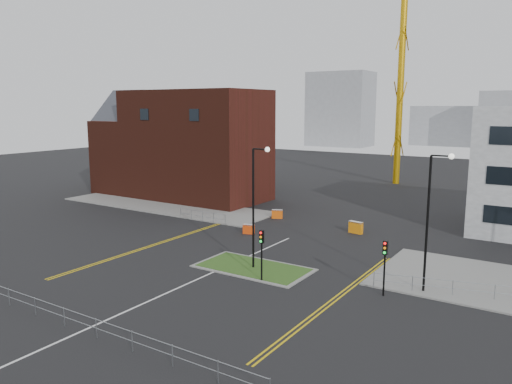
# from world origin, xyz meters

# --- Properties ---
(ground) EXTENTS (200.00, 200.00, 0.00)m
(ground) POSITION_xyz_m (0.00, 0.00, 0.00)
(ground) COLOR black
(ground) RESTS_ON ground
(pavement_left) EXTENTS (28.00, 8.00, 0.12)m
(pavement_left) POSITION_xyz_m (-20.00, 22.00, 0.06)
(pavement_left) COLOR slate
(pavement_left) RESTS_ON ground
(island_kerb) EXTENTS (8.60, 4.60, 0.08)m
(island_kerb) POSITION_xyz_m (2.00, 8.00, 0.04)
(island_kerb) COLOR slate
(island_kerb) RESTS_ON ground
(grass_island) EXTENTS (8.00, 4.00, 0.12)m
(grass_island) POSITION_xyz_m (2.00, 8.00, 0.06)
(grass_island) COLOR #244416
(grass_island) RESTS_ON ground
(brick_building) EXTENTS (24.20, 10.07, 14.24)m
(brick_building) POSITION_xyz_m (-22.97, 28.00, 6.85)
(brick_building) COLOR #481C12
(brick_building) RESTS_ON ground
(streetlamp_island) EXTENTS (1.46, 0.36, 9.18)m
(streetlamp_island) POSITION_xyz_m (2.22, 8.00, 5.41)
(streetlamp_island) COLOR black
(streetlamp_island) RESTS_ON ground
(streetlamp_right_near) EXTENTS (1.46, 0.36, 9.18)m
(streetlamp_right_near) POSITION_xyz_m (14.22, 10.00, 5.41)
(streetlamp_right_near) COLOR black
(streetlamp_right_near) RESTS_ON ground
(traffic_light_island) EXTENTS (0.28, 0.33, 3.65)m
(traffic_light_island) POSITION_xyz_m (4.00, 5.98, 2.57)
(traffic_light_island) COLOR black
(traffic_light_island) RESTS_ON ground
(traffic_light_right) EXTENTS (0.28, 0.33, 3.65)m
(traffic_light_right) POSITION_xyz_m (12.00, 7.98, 2.57)
(traffic_light_right) COLOR black
(traffic_light_right) RESTS_ON ground
(railing_front) EXTENTS (24.05, 0.05, 1.10)m
(railing_front) POSITION_xyz_m (0.00, -6.00, 0.78)
(railing_front) COLOR gray
(railing_front) RESTS_ON ground
(railing_left) EXTENTS (6.05, 0.05, 1.10)m
(railing_left) POSITION_xyz_m (-11.00, 18.00, 0.74)
(railing_left) COLOR gray
(railing_left) RESTS_ON ground
(centre_line) EXTENTS (0.15, 30.00, 0.01)m
(centre_line) POSITION_xyz_m (0.00, 2.00, 0.01)
(centre_line) COLOR silver
(centre_line) RESTS_ON ground
(yellow_left_a) EXTENTS (0.12, 24.00, 0.01)m
(yellow_left_a) POSITION_xyz_m (-9.00, 10.00, 0.01)
(yellow_left_a) COLOR gold
(yellow_left_a) RESTS_ON ground
(yellow_left_b) EXTENTS (0.12, 24.00, 0.01)m
(yellow_left_b) POSITION_xyz_m (-8.70, 10.00, 0.01)
(yellow_left_b) COLOR gold
(yellow_left_b) RESTS_ON ground
(yellow_right_a) EXTENTS (0.12, 20.00, 0.01)m
(yellow_right_a) POSITION_xyz_m (9.50, 6.00, 0.01)
(yellow_right_a) COLOR gold
(yellow_right_a) RESTS_ON ground
(yellow_right_b) EXTENTS (0.12, 20.00, 0.01)m
(yellow_right_b) POSITION_xyz_m (9.80, 6.00, 0.01)
(yellow_right_b) COLOR gold
(yellow_right_b) RESTS_ON ground
(skyline_a) EXTENTS (18.00, 12.00, 22.00)m
(skyline_a) POSITION_xyz_m (-40.00, 120.00, 11.00)
(skyline_a) COLOR gray
(skyline_a) RESTS_ON ground
(skyline_d) EXTENTS (30.00, 12.00, 12.00)m
(skyline_d) POSITION_xyz_m (-8.00, 140.00, 6.00)
(skyline_d) COLOR gray
(skyline_d) RESTS_ON ground
(barrier_left) EXTENTS (1.21, 0.81, 0.97)m
(barrier_left) POSITION_xyz_m (-5.07, 23.50, 0.53)
(barrier_left) COLOR #F25B0D
(barrier_left) RESTS_ON ground
(barrier_mid) EXTENTS (1.16, 0.68, 0.93)m
(barrier_mid) POSITION_xyz_m (-4.00, 16.35, 0.50)
(barrier_mid) COLOR #E7420C
(barrier_mid) RESTS_ON ground
(barrier_right) EXTENTS (1.42, 0.70, 1.14)m
(barrier_right) POSITION_xyz_m (4.47, 22.12, 0.62)
(barrier_right) COLOR orange
(barrier_right) RESTS_ON ground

